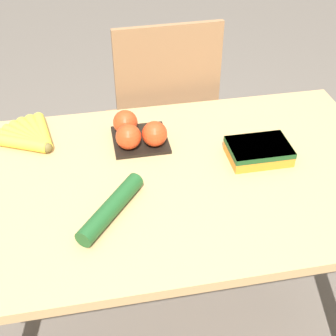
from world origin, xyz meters
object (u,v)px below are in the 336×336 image
object	(u,v)px
tomato_pack	(137,132)
carrot_bag	(259,150)
cucumber_near	(111,208)
banana_bunch	(31,137)
chair	(162,129)

from	to	relation	value
tomato_pack	carrot_bag	size ratio (longest dim) A/B	0.94
cucumber_near	carrot_bag	bearing A→B (deg)	19.53
tomato_pack	cucumber_near	distance (m)	0.32
banana_bunch	cucumber_near	size ratio (longest dim) A/B	0.87
chair	banana_bunch	size ratio (longest dim) A/B	5.11
banana_bunch	tomato_pack	distance (m)	0.33
tomato_pack	cucumber_near	xyz separation A→B (m)	(-0.11, -0.30, -0.02)
chair	banana_bunch	world-z (taller)	chair
banana_bunch	tomato_pack	bearing A→B (deg)	-12.48
tomato_pack	carrot_bag	distance (m)	0.37
cucumber_near	tomato_pack	bearing A→B (deg)	70.27
chair	tomato_pack	size ratio (longest dim) A/B	5.98
banana_bunch	carrot_bag	size ratio (longest dim) A/B	1.10
chair	cucumber_near	xyz separation A→B (m)	(-0.26, -0.72, 0.26)
cucumber_near	banana_bunch	bearing A→B (deg)	120.13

